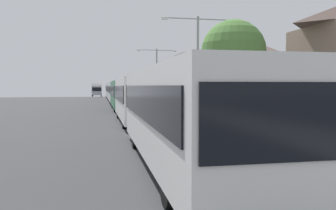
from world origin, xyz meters
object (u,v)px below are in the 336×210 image
object	(u,v)px
bus_tail_end	(112,90)
bus_lead	(181,113)
box_truck_oncoming	(97,89)
bus_second_in_line	(137,98)
white_suv	(301,134)
roadside_tree	(233,52)
bus_rear	(114,91)
bus_middle	(124,94)
streetlamp_mid	(198,54)
bus_fourth_in_line	(118,92)
streetlamp_far	(157,70)

from	to	relation	value
bus_tail_end	bus_lead	bearing A→B (deg)	-90.00
box_truck_oncoming	bus_second_in_line	bearing A→B (deg)	-86.89
white_suv	roadside_tree	distance (m)	14.61
bus_second_in_line	roadside_tree	world-z (taller)	roadside_tree
bus_second_in_line	roadside_tree	size ratio (longest dim) A/B	1.58
bus_tail_end	bus_rear	bearing A→B (deg)	-90.00
white_suv	bus_middle	bearing A→B (deg)	97.81
bus_middle	streetlamp_mid	world-z (taller)	streetlamp_mid
bus_fourth_in_line	bus_second_in_line	bearing A→B (deg)	-90.00
streetlamp_mid	white_suv	bearing A→B (deg)	-95.58
bus_rear	streetlamp_mid	xyz separation A→B (m)	(5.40, -34.84, 3.43)
box_truck_oncoming	streetlamp_far	size ratio (longest dim) A/B	0.93
bus_fourth_in_line	bus_rear	xyz separation A→B (m)	(0.00, 12.85, 0.00)
streetlamp_mid	roadside_tree	bearing A→B (deg)	-67.17
bus_rear	white_suv	world-z (taller)	bus_rear
bus_lead	bus_tail_end	xyz separation A→B (m)	(-0.00, 64.21, -0.00)
bus_rear	box_truck_oncoming	size ratio (longest dim) A/B	1.64
bus_fourth_in_line	box_truck_oncoming	distance (m)	35.59
bus_lead	box_truck_oncoming	size ratio (longest dim) A/B	1.67
white_suv	streetlamp_mid	xyz separation A→B (m)	(1.70, 17.42, 4.08)
bus_tail_end	roadside_tree	world-z (taller)	roadside_tree
bus_lead	white_suv	distance (m)	3.86
streetlamp_mid	bus_lead	bearing A→B (deg)	-108.09
bus_middle	bus_fourth_in_line	size ratio (longest dim) A/B	1.02
roadside_tree	streetlamp_mid	bearing A→B (deg)	112.83
bus_rear	streetlamp_far	size ratio (longest dim) A/B	1.53
bus_fourth_in_line	streetlamp_mid	bearing A→B (deg)	-76.21
bus_lead	white_suv	size ratio (longest dim) A/B	2.41
white_suv	box_truck_oncoming	xyz separation A→B (m)	(-7.00, 74.84, 0.67)
bus_lead	bus_second_in_line	world-z (taller)	same
streetlamp_far	bus_second_in_line	bearing A→B (deg)	-102.68
bus_second_in_line	streetlamp_far	world-z (taller)	streetlamp_far
bus_second_in_line	bus_tail_end	distance (m)	51.05
bus_lead	streetlamp_far	size ratio (longest dim) A/B	1.56
streetlamp_far	roadside_tree	size ratio (longest dim) A/B	1.07
bus_middle	roadside_tree	bearing A→B (deg)	-62.32
bus_lead	box_truck_oncoming	distance (m)	74.02
streetlamp_mid	roadside_tree	world-z (taller)	streetlamp_mid
streetlamp_mid	streetlamp_far	distance (m)	20.63
box_truck_oncoming	white_suv	bearing A→B (deg)	-84.66
streetlamp_mid	bus_second_in_line	bearing A→B (deg)	-148.08
bus_rear	streetlamp_mid	distance (m)	35.43
bus_tail_end	bus_middle	bearing A→B (deg)	-90.00
streetlamp_mid	bus_rear	bearing A→B (deg)	98.81
roadside_tree	bus_middle	bearing A→B (deg)	117.68
box_truck_oncoming	roadside_tree	size ratio (longest dim) A/B	0.99
streetlamp_far	roadside_tree	xyz separation A→B (m)	(1.57, -24.36, 0.11)
bus_fourth_in_line	white_suv	xyz separation A→B (m)	(3.70, -39.41, -0.66)
bus_lead	streetlamp_far	world-z (taller)	streetlamp_far
box_truck_oncoming	streetlamp_far	xyz separation A→B (m)	(8.70, -36.80, 3.16)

